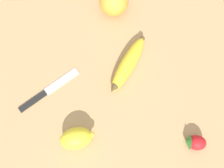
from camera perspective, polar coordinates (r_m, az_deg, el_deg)
The scene contains 6 objects.
ground_plane at distance 0.72m, azimuth -1.97°, elevation -3.15°, with size 3.00×3.00×0.00m, color tan.
banana at distance 0.73m, azimuth 3.43°, elevation 4.30°, with size 0.18×0.12×0.04m.
orange at distance 0.80m, azimuth 0.40°, elevation 17.57°, with size 0.09×0.09×0.09m.
strawberry at distance 0.71m, azimuth 17.66°, elevation -12.04°, with size 0.06×0.06×0.04m.
lemon at distance 0.68m, azimuth -7.77°, elevation -11.61°, with size 0.10×0.08×0.05m.
paring_knife at distance 0.74m, azimuth -14.00°, elevation -1.57°, with size 0.19×0.03×0.01m.
Camera 1 is at (0.08, 0.16, 0.70)m, focal length 42.00 mm.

